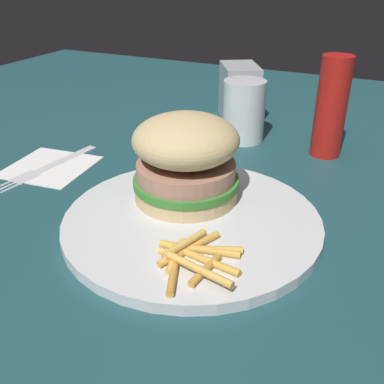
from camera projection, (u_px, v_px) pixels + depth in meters
The scene contains 9 objects.
ground_plane at pixel (167, 234), 0.47m from camera, with size 1.60×1.60×0.00m, color #1E474C.
plate at pixel (192, 221), 0.48m from camera, with size 0.28×0.28×0.01m, color silver.
sandwich at pixel (186, 158), 0.50m from camera, with size 0.12×0.12×0.10m.
fries_pile at pixel (193, 256), 0.41m from camera, with size 0.09×0.10×0.01m.
napkin at pixel (50, 166), 0.62m from camera, with size 0.11×0.11×0.00m, color white.
fork at pixel (49, 165), 0.62m from camera, with size 0.04×0.17×0.00m.
drink_glass at pixel (243, 115), 0.70m from camera, with size 0.07×0.07×0.10m.
napkin_dispenser at pixel (239, 92), 0.79m from camera, with size 0.09×0.06×0.10m, color #B7BABF.
ketchup_bottle at pixel (331, 107), 0.63m from camera, with size 0.04×0.04×0.14m, color #B21914.
Camera 1 is at (0.19, -0.35, 0.26)m, focal length 41.42 mm.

